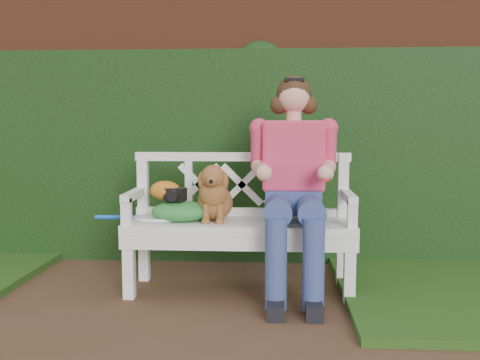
{
  "coord_description": "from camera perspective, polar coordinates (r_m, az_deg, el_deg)",
  "views": [
    {
      "loc": [
        0.67,
        -2.85,
        1.13
      ],
      "look_at": [
        0.43,
        0.82,
        0.75
      ],
      "focal_mm": 42.0,
      "sensor_mm": 36.0,
      "label": 1
    }
  ],
  "objects": [
    {
      "name": "ground",
      "position": [
        3.14,
        -9.18,
        -15.32
      ],
      "size": [
        60.0,
        60.0,
        0.0
      ],
      "primitive_type": "plane",
      "color": "#4D311E"
    },
    {
      "name": "brick_wall",
      "position": [
        4.79,
        -4.34,
        5.53
      ],
      "size": [
        10.0,
        0.3,
        2.2
      ],
      "primitive_type": "cube",
      "color": "brown",
      "rests_on": "ground"
    },
    {
      "name": "ivy_hedge",
      "position": [
        4.58,
        -4.7,
        2.39
      ],
      "size": [
        10.0,
        0.18,
        1.7
      ],
      "primitive_type": "cube",
      "color": "#214919",
      "rests_on": "ground"
    },
    {
      "name": "garden_bench",
      "position": [
        3.79,
        0.0,
        -7.7
      ],
      "size": [
        1.64,
        0.79,
        0.48
      ],
      "primitive_type": null,
      "rotation": [
        0.0,
        0.0,
        0.12
      ],
      "color": "white",
      "rests_on": "ground"
    },
    {
      "name": "seated_woman",
      "position": [
        3.68,
        5.44,
        -0.66
      ],
      "size": [
        0.79,
        0.93,
        1.42
      ],
      "primitive_type": null,
      "rotation": [
        0.0,
        0.0,
        0.26
      ],
      "color": "#FA3F66",
      "rests_on": "ground"
    },
    {
      "name": "dog",
      "position": [
        3.7,
        -2.61,
        -1.23
      ],
      "size": [
        0.35,
        0.41,
        0.38
      ],
      "primitive_type": null,
      "rotation": [
        0.0,
        0.0,
        0.32
      ],
      "color": "#946029",
      "rests_on": "garden_bench"
    },
    {
      "name": "tennis_racket",
      "position": [
        3.8,
        -8.8,
        -3.8
      ],
      "size": [
        0.63,
        0.31,
        0.03
      ],
      "primitive_type": null,
      "rotation": [
        0.0,
        0.0,
        -0.09
      ],
      "color": "silver",
      "rests_on": "garden_bench"
    },
    {
      "name": "green_bag",
      "position": [
        3.74,
        -6.01,
        -3.11
      ],
      "size": [
        0.48,
        0.43,
        0.13
      ],
      "primitive_type": null,
      "rotation": [
        0.0,
        0.0,
        -0.38
      ],
      "color": "#13690F",
      "rests_on": "garden_bench"
    },
    {
      "name": "camera_item",
      "position": [
        3.72,
        -6.6,
        -1.45
      ],
      "size": [
        0.15,
        0.13,
        0.09
      ],
      "primitive_type": "cube",
      "rotation": [
        0.0,
        0.0,
        -0.26
      ],
      "color": "black",
      "rests_on": "green_bag"
    },
    {
      "name": "baseball_glove",
      "position": [
        3.76,
        -7.62,
        -1.05
      ],
      "size": [
        0.23,
        0.19,
        0.13
      ],
      "primitive_type": "ellipsoid",
      "rotation": [
        0.0,
        0.0,
        0.24
      ],
      "color": "#C06918",
      "rests_on": "green_bag"
    }
  ]
}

